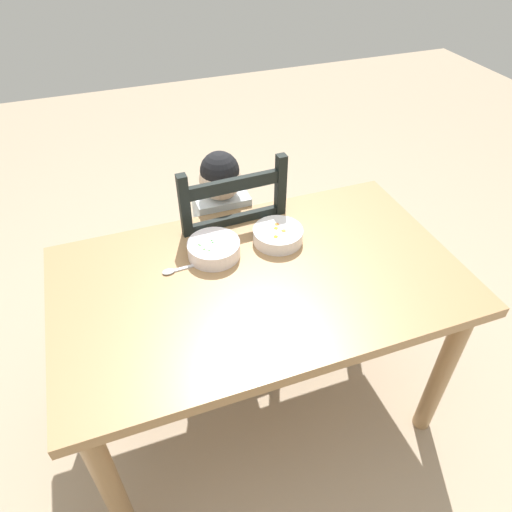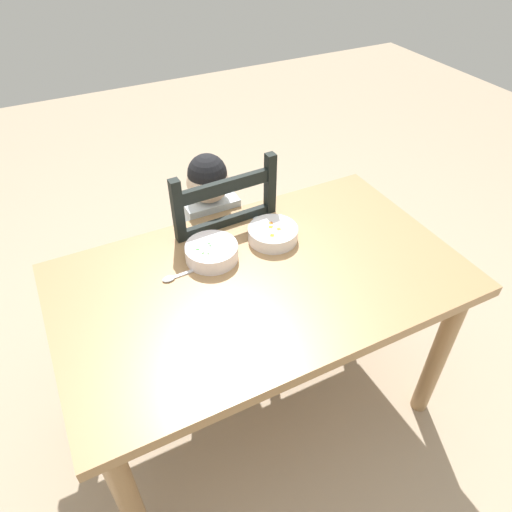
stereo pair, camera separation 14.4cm
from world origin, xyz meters
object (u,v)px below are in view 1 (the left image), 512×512
Objects in this scene: dining_chair at (226,256)px; child_figure at (225,227)px; dining_table at (260,299)px; bowl_of_carrots at (278,235)px; spoon at (174,270)px; bowl_of_peas at (214,248)px.

child_figure is (-0.00, -0.01, 0.17)m from dining_chair.
dining_chair is (0.01, 0.46, -0.17)m from dining_table.
bowl_of_carrots is 0.40m from spoon.
bowl_of_peas is 1.01× the size of bowl_of_carrots.
bowl_of_peas is 0.16m from spoon.
child_figure is 0.44m from spoon.
bowl_of_carrots is (0.13, 0.16, 0.14)m from dining_table.
dining_chair is 0.52m from spoon.
bowl_of_peas is (-0.12, -0.30, 0.31)m from dining_chair.
bowl_of_carrots is 1.34× the size of spoon.
dining_chair is 0.17m from child_figure.
dining_table is at bearing -90.93° from child_figure.
bowl_of_peas is at bearing 125.88° from dining_table.
spoon is at bearing -129.76° from dining_chair.
dining_chair is at bearing 50.24° from spoon.
spoon is (-0.28, -0.33, 0.28)m from dining_chair.
dining_chair reaches higher than spoon.
child_figure is 0.35m from bowl_of_peas.
child_figure is at bearing 112.71° from bowl_of_carrots.
child_figure is 5.26× the size of bowl_of_peas.
dining_table is 7.50× the size of bowl_of_carrots.
dining_table is 1.36× the size of dining_chair.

